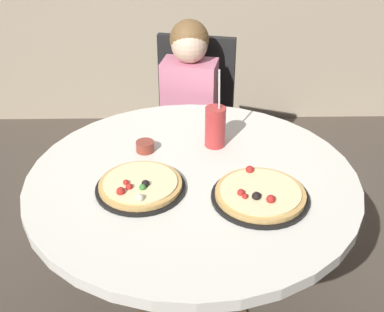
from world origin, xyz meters
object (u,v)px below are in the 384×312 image
object	(u,v)px
pizza_veggie	(140,186)
soda_cup	(215,127)
dining_table	(192,199)
chair_wooden	(193,119)
sauce_bowl	(145,146)
diner_child	(187,144)
pizza_cheese	(260,195)

from	to	relation	value
pizza_veggie	soda_cup	bearing A→B (deg)	48.16
dining_table	chair_wooden	xyz separation A→B (m)	(0.02, 0.87, -0.12)
soda_cup	sauce_bowl	world-z (taller)	soda_cup
chair_wooden	diner_child	distance (m)	0.19
soda_cup	dining_table	bearing A→B (deg)	-113.24
chair_wooden	dining_table	bearing A→B (deg)	-91.23
diner_child	pizza_cheese	xyz separation A→B (m)	(0.24, -0.83, 0.28)
soda_cup	sauce_bowl	bearing A→B (deg)	-171.34
chair_wooden	pizza_cheese	distance (m)	1.06
dining_table	chair_wooden	distance (m)	0.88
chair_wooden	soda_cup	bearing A→B (deg)	-83.63
pizza_cheese	pizza_veggie	bearing A→B (deg)	171.68
sauce_bowl	chair_wooden	bearing A→B (deg)	74.33
pizza_veggie	pizza_cheese	xyz separation A→B (m)	(0.40, -0.06, -0.00)
pizza_cheese	soda_cup	size ratio (longest dim) A/B	1.05
diner_child	pizza_cheese	world-z (taller)	diner_child
dining_table	sauce_bowl	distance (m)	0.28
chair_wooden	pizza_veggie	distance (m)	1.00
chair_wooden	soda_cup	world-z (taller)	soda_cup
pizza_cheese	dining_table	bearing A→B (deg)	146.85
dining_table	soda_cup	world-z (taller)	soda_cup
dining_table	soda_cup	distance (m)	0.30
pizza_veggie	diner_child	bearing A→B (deg)	78.29
diner_child	soda_cup	distance (m)	0.60
chair_wooden	pizza_cheese	world-z (taller)	chair_wooden
sauce_bowl	dining_table	bearing A→B (deg)	-44.38
pizza_veggie	chair_wooden	bearing A→B (deg)	78.46
soda_cup	diner_child	bearing A→B (deg)	102.68
pizza_veggie	soda_cup	distance (m)	0.41
pizza_veggie	pizza_cheese	bearing A→B (deg)	-8.32
dining_table	chair_wooden	world-z (taller)	chair_wooden
dining_table	diner_child	xyz separation A→B (m)	(-0.02, 0.69, -0.16)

